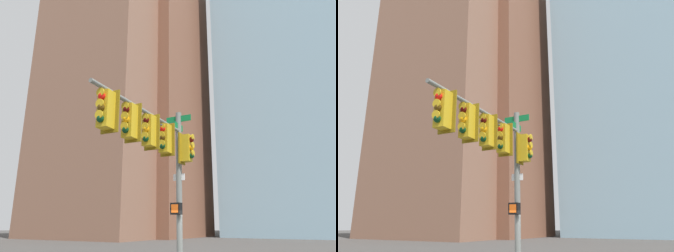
{
  "view_description": "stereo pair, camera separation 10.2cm",
  "coord_description": "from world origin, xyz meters",
  "views": [
    {
      "loc": [
        -10.96,
        -5.59,
        2.05
      ],
      "look_at": [
        -1.25,
        -0.04,
        5.4
      ],
      "focal_mm": 35.11,
      "sensor_mm": 36.0,
      "label": 1
    },
    {
      "loc": [
        -10.91,
        -5.68,
        2.05
      ],
      "look_at": [
        -1.25,
        -0.04,
        5.4
      ],
      "focal_mm": 35.11,
      "sensor_mm": 36.0,
      "label": 2
    }
  ],
  "objects": [
    {
      "name": "building_brick_midblock",
      "position": [
        37.31,
        25.25,
        24.88
      ],
      "size": [
        16.26,
        16.14,
        49.77
      ],
      "primitive_type": "cube",
      "color": "brown",
      "rests_on": "ground_plane"
    },
    {
      "name": "building_glass_tower",
      "position": [
        56.97,
        -1.3,
        35.36
      ],
      "size": [
        33.95,
        30.97,
        70.72
      ],
      "primitive_type": "cube",
      "color": "#8CB2C6",
      "rests_on": "ground_plane"
    },
    {
      "name": "building_brick_nearside",
      "position": [
        34.76,
        29.26,
        23.69
      ],
      "size": [
        27.33,
        20.08,
        47.38
      ],
      "primitive_type": "cube",
      "color": "#845B47",
      "rests_on": "ground_plane"
    },
    {
      "name": "signal_pole_assembly",
      "position": [
        -2.03,
        -0.13,
        4.44
      ],
      "size": [
        5.5,
        1.12,
        6.16
      ],
      "rotation": [
        0.0,
        0.0,
        3.2
      ],
      "color": "slate",
      "rests_on": "ground_plane"
    }
  ]
}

